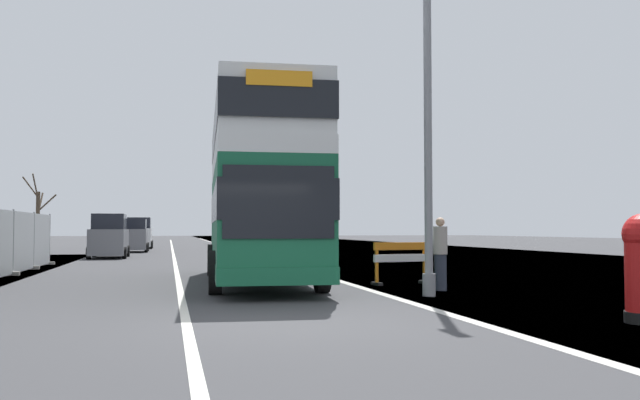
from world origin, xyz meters
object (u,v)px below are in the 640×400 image
at_px(double_decker_bus, 259,189).
at_px(pedestrian_at_kerb, 440,254).
at_px(lamppost_foreground, 428,94).
at_px(car_receding_mid, 133,236).
at_px(car_oncoming_near, 109,237).
at_px(car_receding_far, 139,234).
at_px(car_far_side, 137,235).
at_px(roadworks_barrier, 401,258).

xyz_separation_m(double_decker_bus, pedestrian_at_kerb, (4.00, -3.37, -1.71)).
relative_size(double_decker_bus, lamppost_foreground, 1.12).
bearing_deg(car_receding_mid, double_decker_bus, -79.97).
bearing_deg(car_receding_mid, pedestrian_at_kerb, -73.80).
relative_size(lamppost_foreground, pedestrian_at_kerb, 5.38).
distance_m(double_decker_bus, car_oncoming_near, 18.52).
xyz_separation_m(car_receding_far, car_far_side, (-0.56, 8.72, -0.15)).
bearing_deg(car_receding_far, car_oncoming_near, -92.74).
height_order(double_decker_bus, car_receding_mid, double_decker_bus).
bearing_deg(car_receding_mid, car_receding_far, 89.48).
relative_size(lamppost_foreground, car_far_side, 2.17).
bearing_deg(car_oncoming_near, car_far_side, 89.45).
bearing_deg(car_receding_far, car_receding_mid, -90.52).
bearing_deg(car_receding_far, car_far_side, 93.66).
xyz_separation_m(lamppost_foreground, car_receding_far, (-7.84, 38.99, -3.43)).
distance_m(car_receding_mid, car_receding_far, 7.78).
distance_m(roadworks_barrier, car_far_side, 45.45).
xyz_separation_m(double_decker_bus, car_oncoming_near, (-5.44, 17.63, -1.54)).
xyz_separation_m(car_oncoming_near, car_far_side, (0.24, 25.46, -0.11)).
height_order(double_decker_bus, car_oncoming_near, double_decker_bus).
xyz_separation_m(car_receding_mid, car_far_side, (-0.49, 16.49, -0.07)).
height_order(lamppost_foreground, pedestrian_at_kerb, lamppost_foreground).
bearing_deg(lamppost_foreground, roadworks_barrier, 81.68).
bearing_deg(pedestrian_at_kerb, roadworks_barrier, 100.25).
bearing_deg(roadworks_barrier, car_receding_mid, 106.59).
height_order(double_decker_bus, car_far_side, double_decker_bus).
height_order(lamppost_foreground, car_receding_mid, lamppost_foreground).
relative_size(lamppost_foreground, car_receding_mid, 2.35).
height_order(lamppost_foreground, car_far_side, lamppost_foreground).
distance_m(double_decker_bus, car_receding_mid, 27.07).
xyz_separation_m(lamppost_foreground, car_oncoming_near, (-8.64, 22.24, -3.47)).
xyz_separation_m(car_receding_far, pedestrian_at_kerb, (8.64, -37.75, -0.21)).
bearing_deg(car_far_side, car_receding_mid, -88.31).
relative_size(lamppost_foreground, car_oncoming_near, 2.16).
bearing_deg(pedestrian_at_kerb, car_oncoming_near, 114.21).
xyz_separation_m(roadworks_barrier, car_far_side, (-8.86, 44.58, 0.24)).
height_order(car_far_side, pedestrian_at_kerb, car_far_side).
distance_m(car_oncoming_near, car_receding_mid, 9.00).
distance_m(lamppost_foreground, car_receding_far, 39.92).
xyz_separation_m(lamppost_foreground, roadworks_barrier, (0.46, 3.13, -3.82)).
distance_m(car_oncoming_near, car_far_side, 25.46).
bearing_deg(double_decker_bus, pedestrian_at_kerb, -40.07).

